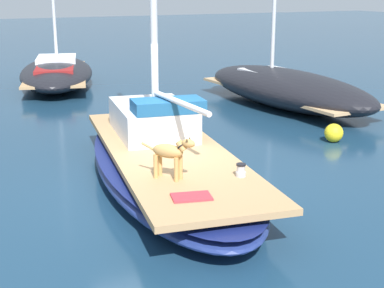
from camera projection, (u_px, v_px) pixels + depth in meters
name	position (u px, v px, depth m)	size (l,w,h in m)	color
ground_plane	(168.00, 183.00, 10.46)	(120.00, 120.00, 0.00)	navy
sailboat_main	(168.00, 166.00, 10.37)	(3.72, 7.56, 0.66)	navy
cabin_house	(154.00, 118.00, 11.22)	(1.76, 2.43, 0.84)	silver
dog_tan	(170.00, 153.00, 8.57)	(0.62, 0.81, 0.70)	tan
deck_winch	(241.00, 170.00, 8.78)	(0.16, 0.16, 0.21)	#B7B7BC
deck_towel	(191.00, 197.00, 7.90)	(0.56, 0.36, 0.03)	#C6333D
moored_boat_far_astern	(57.00, 72.00, 20.73)	(4.42, 7.44, 7.13)	black
moored_boat_starboard_side	(286.00, 87.00, 17.12)	(2.73, 7.37, 6.42)	black
mooring_buoy	(334.00, 133.00, 13.19)	(0.44, 0.44, 0.44)	yellow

